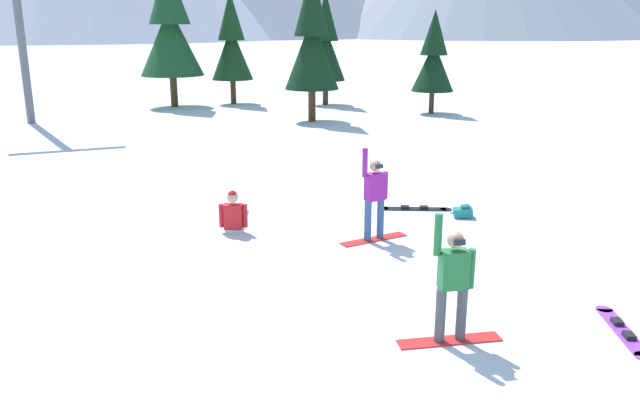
# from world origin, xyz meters

# --- Properties ---
(ground_plane) EXTENTS (800.00, 800.00, 0.00)m
(ground_plane) POSITION_xyz_m (0.00, 0.00, 0.00)
(ground_plane) COLOR white
(snowboarder_foreground) EXTENTS (1.57, 0.59, 1.96)m
(snowboarder_foreground) POSITION_xyz_m (0.79, -1.29, 0.92)
(snowboarder_foreground) COLOR red
(snowboarder_foreground) RESTS_ON ground_plane
(snowboarder_midground) EXTENTS (1.58, 0.47, 2.02)m
(snowboarder_midground) POSITION_xyz_m (1.79, 3.13, 0.95)
(snowboarder_midground) COLOR red
(snowboarder_midground) RESTS_ON ground_plane
(snowboarder_background) EXTENTS (1.06, 1.77, 0.97)m
(snowboarder_background) POSITION_xyz_m (-0.79, 4.89, 0.33)
(snowboarder_background) COLOR #B7B7BC
(snowboarder_background) RESTS_ON ground_plane
(loose_snowboard_far_spare) EXTENTS (1.80, 1.04, 0.09)m
(loose_snowboard_far_spare) POSITION_xyz_m (3.76, 4.80, 0.02)
(loose_snowboard_far_spare) COLOR black
(loose_snowboard_far_spare) RESTS_ON ground_plane
(loose_snowboard_near_left) EXTENTS (0.99, 1.70, 0.09)m
(loose_snowboard_near_left) POSITION_xyz_m (3.36, -2.03, 0.02)
(loose_snowboard_near_left) COLOR #993FD8
(loose_snowboard_near_left) RESTS_ON ground_plane
(backpack_teal) EXTENTS (0.56, 0.50, 0.31)m
(backpack_teal) POSITION_xyz_m (4.50, 3.80, 0.14)
(backpack_teal) COLOR #1E7A7F
(backpack_teal) RESTS_ON ground_plane
(pine_tree_young) EXTENTS (3.39, 3.39, 7.71)m
(pine_tree_young) POSITION_xyz_m (1.67, 27.17, 4.21)
(pine_tree_young) COLOR #472D19
(pine_tree_young) RESTS_ON ground_plane
(pine_tree_broad) EXTENTS (2.18, 2.18, 6.16)m
(pine_tree_broad) POSITION_xyz_m (9.74, 24.91, 3.36)
(pine_tree_broad) COLOR #472D19
(pine_tree_broad) RESTS_ON ground_plane
(pine_tree_short) EXTENTS (2.32, 2.32, 6.21)m
(pine_tree_short) POSITION_xyz_m (5.02, 27.24, 3.39)
(pine_tree_short) COLOR #472D19
(pine_tree_short) RESTS_ON ground_plane
(pine_tree_twin) EXTENTS (2.50, 2.50, 6.83)m
(pine_tree_twin) POSITION_xyz_m (6.74, 19.37, 3.72)
(pine_tree_twin) COLOR #472D19
(pine_tree_twin) RESTS_ON ground_plane
(pine_tree_slender) EXTENTS (2.12, 2.12, 5.13)m
(pine_tree_slender) POSITION_xyz_m (13.37, 19.58, 2.80)
(pine_tree_slender) COLOR #472D19
(pine_tree_slender) RESTS_ON ground_plane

